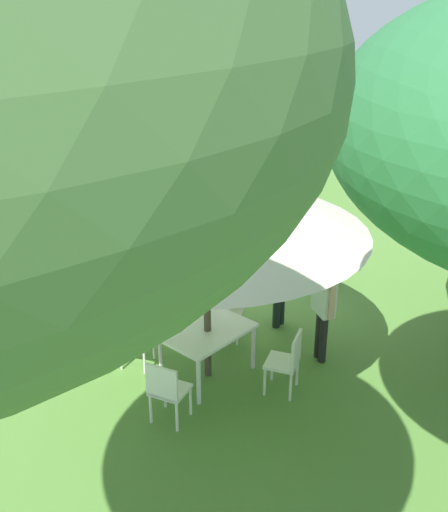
{
  "coord_description": "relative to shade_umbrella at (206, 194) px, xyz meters",
  "views": [
    {
      "loc": [
        6.23,
        8.25,
        5.1
      ],
      "look_at": [
        0.72,
        0.78,
        1.0
      ],
      "focal_mm": 42.75,
      "sensor_mm": 36.0,
      "label": 1
    }
  ],
  "objects": [
    {
      "name": "striped_lounge_chair",
      "position": [
        -1.36,
        -2.71,
        -2.47
      ],
      "size": [
        0.81,
        0.96,
        0.58
      ],
      "rotation": [
        0.0,
        0.0,
        0.4
      ],
      "color": "blue",
      "rests_on": "ground_plane"
    },
    {
      "name": "guest_behind_table",
      "position": [
        -1.58,
        0.66,
        -1.77
      ],
      "size": [
        0.32,
        0.54,
        1.58
      ],
      "rotation": [
        0.0,
        0.0,
        1.25
      ],
      "color": "black",
      "rests_on": "ground_plane"
    },
    {
      "name": "guest_beside_umbrella",
      "position": [
        -1.74,
        -0.47,
        -1.7
      ],
      "size": [
        0.58,
        0.35,
        1.69
      ],
      "rotation": [
        0.0,
        0.0,
        3.48
      ],
      "color": "black",
      "rests_on": "ground_plane"
    },
    {
      "name": "ground_plane",
      "position": [
        -2.07,
        -2.22,
        -2.72
      ],
      "size": [
        36.0,
        36.0,
        0.0
      ],
      "primitive_type": "plane",
      "color": "#4D7B32"
    },
    {
      "name": "standing_watcher",
      "position": [
        -5.19,
        -5.53,
        -1.72
      ],
      "size": [
        0.48,
        0.44,
        1.65
      ],
      "rotation": [
        0.0,
        0.0,
        -0.69
      ],
      "color": "black",
      "rests_on": "ground_plane"
    },
    {
      "name": "patio_chair_west_end",
      "position": [
        -0.92,
        -0.71,
        -2.19
      ],
      "size": [
        0.6,
        0.6,
        0.9
      ],
      "rotation": [
        0.0,
        0.0,
        -0.92
      ],
      "color": "silver",
      "rests_on": "ground_plane"
    },
    {
      "name": "patio_chair_east_end",
      "position": [
        -0.65,
        0.96,
        -2.19
      ],
      "size": [
        0.6,
        0.59,
        0.9
      ],
      "rotation": [
        0.0,
        0.0,
        -2.55
      ],
      "color": "silver",
      "rests_on": "ground_plane"
    },
    {
      "name": "zebra_by_umbrella",
      "position": [
        -3.0,
        -4.68,
        -1.69
      ],
      "size": [
        2.08,
        1.45,
        1.57
      ],
      "rotation": [
        0.0,
        0.0,
        1.04
      ],
      "color": "silver",
      "rests_on": "ground_plane"
    },
    {
      "name": "zebra_toward_hut",
      "position": [
        0.81,
        -3.61,
        -1.73
      ],
      "size": [
        2.22,
        0.99,
        1.52
      ],
      "rotation": [
        0.0,
        0.0,
        1.79
      ],
      "color": "silver",
      "rests_on": "ground_plane"
    },
    {
      "name": "patio_chair_near_lawn",
      "position": [
        1.02,
        0.56,
        -2.19
      ],
      "size": [
        0.58,
        0.59,
        0.9
      ],
      "rotation": [
        0.0,
        0.0,
        -4.21
      ],
      "color": "white",
      "rests_on": "ground_plane"
    },
    {
      "name": "patio_dining_table",
      "position": [
        0.0,
        0.0,
        -2.07
      ],
      "size": [
        1.39,
        1.08,
        0.74
      ],
      "rotation": [
        0.0,
        0.0,
        0.2
      ],
      "color": "silver",
      "rests_on": "ground_plane"
    },
    {
      "name": "zebra_nearest_camera",
      "position": [
        -3.31,
        -1.88,
        -1.72
      ],
      "size": [
        0.86,
        2.24,
        1.53
      ],
      "rotation": [
        0.0,
        0.0,
        0.11
      ],
      "color": "silver",
      "rests_on": "ground_plane"
    },
    {
      "name": "shade_umbrella",
      "position": [
        0.0,
        0.0,
        0.0
      ],
      "size": [
        4.22,
        4.22,
        3.21
      ],
      "color": "#433B2B",
      "rests_on": "ground_plane"
    },
    {
      "name": "patio_chair_near_hut",
      "position": [
        0.73,
        -0.9,
        -2.19
      ],
      "size": [
        0.61,
        0.6,
        0.9
      ],
      "rotation": [
        0.0,
        0.0,
        0.68
      ],
      "color": "silver",
      "rests_on": "ground_plane"
    }
  ]
}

